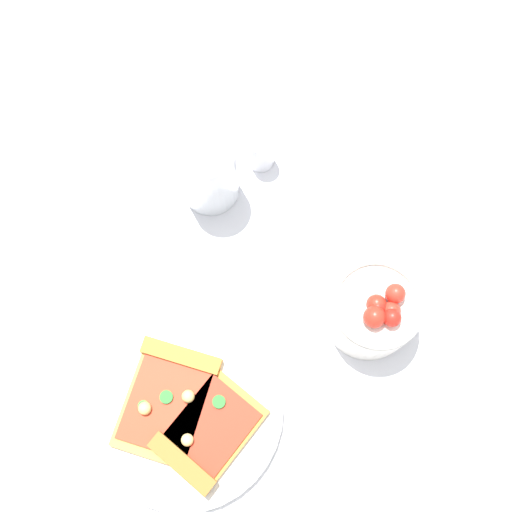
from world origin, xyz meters
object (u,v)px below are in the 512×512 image
at_px(pizza_slice_far, 203,437).
at_px(salad_bowl, 372,310).
at_px(plate, 187,409).
at_px(soda_glass, 207,173).
at_px(pepper_shaker, 260,150).
at_px(pizza_slice_near, 169,394).

bearing_deg(pizza_slice_far, salad_bowl, 35.75).
xyz_separation_m(plate, salad_bowl, (0.22, 0.11, 0.03)).
relative_size(soda_glass, pepper_shaker, 1.68).
height_order(pizza_slice_near, pepper_shaker, pepper_shaker).
bearing_deg(pepper_shaker, pizza_slice_near, -109.04).
distance_m(plate, pizza_slice_far, 0.04).
bearing_deg(pizza_slice_near, pizza_slice_far, -49.29).
xyz_separation_m(pizza_slice_near, salad_bowl, (0.24, 0.09, 0.02)).
relative_size(pizza_slice_far, pepper_shaker, 2.20).
height_order(plate, pizza_slice_far, pizza_slice_far).
height_order(plate, soda_glass, soda_glass).
distance_m(pizza_slice_near, soda_glass, 0.28).
relative_size(plate, pizza_slice_near, 1.49).
xyz_separation_m(pizza_slice_far, soda_glass, (-0.00, 0.32, 0.03)).
xyz_separation_m(pizza_slice_near, pepper_shaker, (0.11, 0.31, 0.01)).
xyz_separation_m(plate, pizza_slice_near, (-0.02, 0.02, 0.01)).
distance_m(pizza_slice_far, salad_bowl, 0.25).
relative_size(salad_bowl, pepper_shaker, 1.66).
bearing_deg(pizza_slice_near, salad_bowl, 21.47).
bearing_deg(pizza_slice_far, soda_glass, 90.10).
distance_m(plate, soda_glass, 0.29).
bearing_deg(salad_bowl, pizza_slice_far, -144.25).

